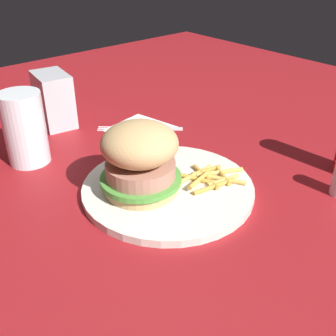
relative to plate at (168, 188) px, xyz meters
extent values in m
plane|color=maroon|center=(-0.02, -0.03, -0.01)|extent=(1.60, 1.60, 0.00)
cylinder|color=silver|center=(0.00, 0.00, 0.00)|extent=(0.26, 0.26, 0.01)
cylinder|color=tan|center=(0.04, -0.02, 0.01)|extent=(0.11, 0.11, 0.02)
cylinder|color=#4C9338|center=(0.04, -0.02, 0.03)|extent=(0.12, 0.12, 0.01)
cylinder|color=tan|center=(0.04, -0.02, 0.04)|extent=(0.10, 0.10, 0.02)
ellipsoid|color=tan|center=(0.04, -0.02, 0.08)|extent=(0.11, 0.11, 0.06)
cylinder|color=#E5B251|center=(-0.05, 0.01, 0.01)|extent=(0.08, 0.01, 0.01)
cylinder|color=#E5B251|center=(-0.07, 0.05, 0.01)|extent=(0.06, 0.02, 0.01)
cylinder|color=gold|center=(-0.08, 0.04, 0.01)|extent=(0.03, 0.05, 0.01)
cylinder|color=gold|center=(-0.05, 0.05, 0.01)|extent=(0.08, 0.02, 0.01)
cylinder|color=gold|center=(-0.06, 0.03, 0.01)|extent=(0.03, 0.07, 0.01)
cylinder|color=#E5B251|center=(-0.07, 0.05, 0.01)|extent=(0.04, 0.06, 0.01)
cylinder|color=#E5B251|center=(-0.08, 0.03, 0.01)|extent=(0.07, 0.04, 0.01)
cylinder|color=gold|center=(-0.04, 0.02, 0.01)|extent=(0.03, 0.06, 0.01)
cylinder|color=gold|center=(-0.07, 0.01, 0.01)|extent=(0.05, 0.02, 0.01)
cylinder|color=gold|center=(-0.03, 0.03, 0.02)|extent=(0.05, 0.02, 0.01)
cube|color=white|center=(-0.11, -0.21, -0.01)|extent=(0.13, 0.13, 0.00)
cube|color=silver|center=(-0.13, -0.19, 0.00)|extent=(0.09, 0.08, 0.00)
cube|color=silver|center=(-0.08, -0.24, 0.00)|extent=(0.04, 0.04, 0.00)
cylinder|color=silver|center=(-0.06, -0.26, 0.00)|extent=(0.02, 0.02, 0.00)
cylinder|color=silver|center=(-0.05, -0.26, 0.00)|extent=(0.02, 0.02, 0.00)
cylinder|color=silver|center=(-0.05, -0.25, 0.00)|extent=(0.02, 0.02, 0.00)
cylinder|color=silver|center=(0.12, -0.23, 0.06)|extent=(0.07, 0.07, 0.12)
cylinder|color=orange|center=(0.12, -0.23, 0.04)|extent=(0.06, 0.06, 0.08)
cube|color=#B7BABF|center=(0.01, -0.34, 0.05)|extent=(0.07, 0.10, 0.11)
camera|label=1|loc=(0.35, 0.40, 0.34)|focal=43.50mm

